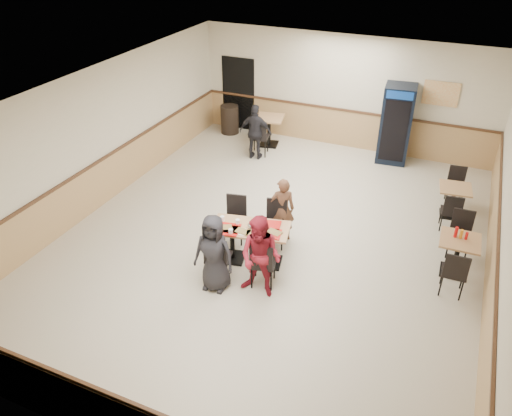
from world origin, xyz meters
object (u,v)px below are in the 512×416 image
at_px(lone_diner, 256,132).
at_px(pepsi_cooler, 396,124).
at_px(side_table_near, 458,251).
at_px(back_table, 269,127).
at_px(diner_woman_right, 261,257).
at_px(diner_man_opposite, 282,209).
at_px(trash_bin, 230,119).
at_px(diner_woman_left, 214,253).
at_px(main_table, 251,239).
at_px(side_table_far, 454,197).

height_order(lone_diner, pepsi_cooler, pepsi_cooler).
distance_m(side_table_near, back_table, 6.52).
xyz_separation_m(diner_woman_right, diner_man_opposite, (-0.26, 1.69, -0.09)).
xyz_separation_m(pepsi_cooler, trash_bin, (-4.69, -0.04, -0.59)).
distance_m(diner_woman_left, pepsi_cooler, 6.63).
relative_size(main_table, diner_man_opposite, 1.13).
relative_size(diner_man_opposite, side_table_near, 1.83).
height_order(pepsi_cooler, trash_bin, pepsi_cooler).
bearing_deg(diner_woman_right, main_table, 126.89).
height_order(main_table, trash_bin, trash_bin).
distance_m(side_table_near, pepsi_cooler, 4.72).
relative_size(diner_woman_left, diner_man_opposite, 1.08).
bearing_deg(pepsi_cooler, side_table_far, -58.52).
bearing_deg(diner_woman_right, diner_man_opposite, 101.14).
xyz_separation_m(side_table_far, trash_bin, (-6.37, 2.20, -0.05)).
height_order(diner_man_opposite, pepsi_cooler, pepsi_cooler).
relative_size(back_table, pepsi_cooler, 0.45).
bearing_deg(diner_woman_left, side_table_near, 24.30).
distance_m(main_table, diner_man_opposite, 0.98).
xyz_separation_m(diner_woman_left, diner_woman_right, (0.78, 0.17, 0.04)).
bearing_deg(diner_woman_left, trash_bin, 109.63).
relative_size(lone_diner, back_table, 1.63).
bearing_deg(main_table, lone_diner, 100.29).
relative_size(main_table, trash_bin, 1.86).
bearing_deg(lone_diner, diner_woman_right, 108.38).
distance_m(diner_woman_right, lone_diner, 5.36).
relative_size(diner_man_opposite, side_table_far, 1.87).
distance_m(side_table_near, side_table_far, 2.05).
bearing_deg(diner_woman_right, side_table_near, 34.74).
height_order(main_table, side_table_far, main_table).
relative_size(diner_woman_right, lone_diner, 1.04).
xyz_separation_m(side_table_near, side_table_far, (-0.24, 2.04, -0.03)).
xyz_separation_m(side_table_near, trash_bin, (-6.61, 4.24, -0.08)).
height_order(diner_man_opposite, side_table_far, diner_man_opposite).
xyz_separation_m(diner_man_opposite, pepsi_cooler, (1.34, 4.50, 0.33)).
bearing_deg(side_table_near, trash_bin, 147.33).
distance_m(main_table, side_table_far, 4.58).
distance_m(side_table_near, trash_bin, 7.85).
relative_size(diner_woman_left, back_table, 1.61).
xyz_separation_m(diner_man_opposite, side_table_near, (3.27, 0.22, -0.18)).
height_order(diner_woman_right, diner_man_opposite, diner_woman_right).
bearing_deg(side_table_far, diner_man_opposite, -143.31).
distance_m(lone_diner, trash_bin, 1.91).
xyz_separation_m(diner_woman_right, trash_bin, (-3.61, 6.15, -0.35)).
relative_size(main_table, diner_woman_left, 1.05).
bearing_deg(side_table_far, back_table, 159.64).
distance_m(diner_man_opposite, pepsi_cooler, 4.71).
xyz_separation_m(main_table, diner_man_opposite, (0.26, 0.93, 0.17)).
distance_m(back_table, pepsi_cooler, 3.36).
relative_size(diner_man_opposite, lone_diner, 0.92).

